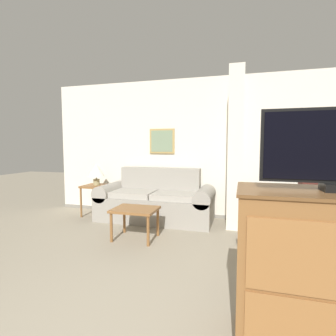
# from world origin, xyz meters

# --- Properties ---
(wall_back) EXTENTS (6.26, 0.16, 2.60)m
(wall_back) POSITION_xyz_m (-0.00, 3.78, 1.29)
(wall_back) COLOR silver
(wall_back) RESTS_ON ground_plane
(wall_partition_pillar) EXTENTS (0.24, 0.68, 2.60)m
(wall_partition_pillar) POSITION_xyz_m (0.53, 3.38, 1.30)
(wall_partition_pillar) COLOR silver
(wall_partition_pillar) RESTS_ON ground_plane
(couch) EXTENTS (2.09, 0.84, 0.93)m
(couch) POSITION_xyz_m (-0.87, 3.30, 0.33)
(couch) COLOR gray
(couch) RESTS_ON ground_plane
(coffee_table) EXTENTS (0.63, 0.50, 0.45)m
(coffee_table) POSITION_xyz_m (-0.83, 2.28, 0.39)
(coffee_table) COLOR brown
(coffee_table) RESTS_ON ground_plane
(side_table) EXTENTS (0.48, 0.48, 0.59)m
(side_table) POSITION_xyz_m (-2.06, 3.29, 0.50)
(side_table) COLOR brown
(side_table) RESTS_ON ground_plane
(table_lamp) EXTENTS (0.33, 0.33, 0.41)m
(table_lamp) POSITION_xyz_m (-2.06, 3.29, 0.87)
(table_lamp) COLOR tan
(table_lamp) RESTS_ON side_table
(bed) EXTENTS (1.51, 2.10, 0.50)m
(bed) POSITION_xyz_m (1.54, 2.64, 0.25)
(bed) COLOR brown
(bed) RESTS_ON ground_plane
(backpack) EXTENTS (0.31, 0.27, 0.49)m
(backpack) POSITION_xyz_m (1.46, 2.28, 0.76)
(backpack) COLOR #471E19
(backpack) RESTS_ON bed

